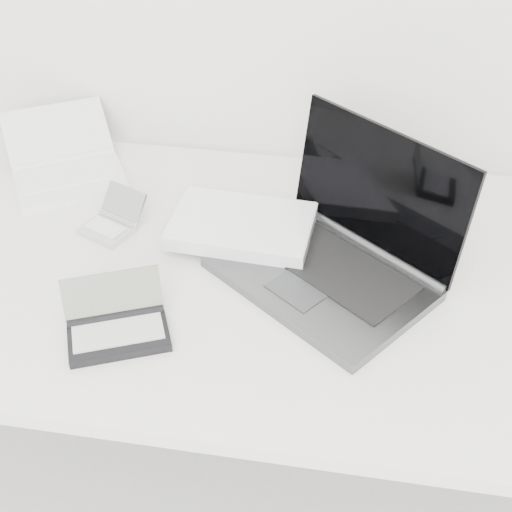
% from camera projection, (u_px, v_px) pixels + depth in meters
% --- Properties ---
extents(desk, '(1.60, 0.80, 0.73)m').
position_uv_depth(desk, '(275.00, 287.00, 1.36)').
color(desk, white).
rests_on(desk, ground).
extents(laptop_large, '(0.56, 0.46, 0.25)m').
position_uv_depth(laptop_large, '(306.00, 243.00, 1.33)').
color(laptop_large, '#515355').
rests_on(laptop_large, desk).
extents(netbook_open_white, '(0.34, 0.36, 0.10)m').
position_uv_depth(netbook_open_white, '(67.00, 167.00, 1.57)').
color(netbook_open_white, white).
rests_on(netbook_open_white, desk).
extents(pda_silver, '(0.13, 0.14, 0.07)m').
position_uv_depth(pda_silver, '(112.00, 223.00, 1.42)').
color(pda_silver, silver).
rests_on(pda_silver, desk).
extents(palmtop_charcoal, '(0.20, 0.18, 0.09)m').
position_uv_depth(palmtop_charcoal, '(117.00, 326.00, 1.19)').
color(palmtop_charcoal, black).
rests_on(palmtop_charcoal, desk).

